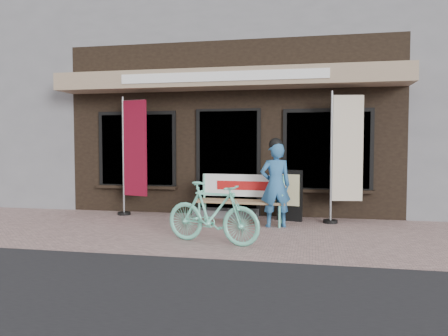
% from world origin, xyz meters
% --- Properties ---
extents(ground, '(70.00, 70.00, 0.00)m').
position_xyz_m(ground, '(0.00, 0.00, 0.00)').
color(ground, tan).
rests_on(ground, ground).
extents(storefront, '(7.00, 6.77, 6.00)m').
position_xyz_m(storefront, '(0.00, 4.96, 2.99)').
color(storefront, black).
rests_on(storefront, ground).
extents(bench, '(1.69, 0.53, 0.90)m').
position_xyz_m(bench, '(0.43, 1.10, 0.53)').
color(bench, '#6ED8B7').
rests_on(bench, ground).
extents(person, '(0.62, 0.49, 1.59)m').
position_xyz_m(person, '(1.07, 0.86, 0.78)').
color(person, '#2B6196').
rests_on(person, ground).
extents(bicycle, '(1.58, 0.82, 0.92)m').
position_xyz_m(bicycle, '(0.26, -0.63, 0.46)').
color(bicycle, '#6ED8B7').
rests_on(bicycle, ground).
extents(nobori_red, '(0.73, 0.32, 2.44)m').
position_xyz_m(nobori_red, '(-1.89, 1.50, 1.26)').
color(nobori_red, gray).
rests_on(nobori_red, ground).
extents(nobori_cream, '(0.73, 0.31, 2.46)m').
position_xyz_m(nobori_cream, '(2.29, 1.48, 1.27)').
color(nobori_cream, gray).
rests_on(nobori_cream, ground).
extents(menu_stand, '(0.50, 0.23, 0.98)m').
position_xyz_m(menu_stand, '(1.29, 1.52, 0.50)').
color(menu_stand, black).
rests_on(menu_stand, ground).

